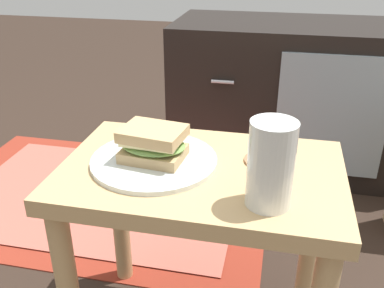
% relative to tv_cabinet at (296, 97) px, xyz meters
% --- Properties ---
extents(side_table, '(0.56, 0.36, 0.46)m').
position_rel_tv_cabinet_xyz_m(side_table, '(-0.20, -0.95, 0.08)').
color(side_table, tan).
rests_on(side_table, ground).
extents(tv_cabinet, '(0.96, 0.46, 0.58)m').
position_rel_tv_cabinet_xyz_m(tv_cabinet, '(0.00, 0.00, 0.00)').
color(tv_cabinet, black).
rests_on(tv_cabinet, ground).
extents(area_rug, '(1.22, 0.81, 0.01)m').
position_rel_tv_cabinet_xyz_m(area_rug, '(-0.67, -0.43, -0.29)').
color(area_rug, maroon).
rests_on(area_rug, ground).
extents(plate, '(0.26, 0.26, 0.01)m').
position_rel_tv_cabinet_xyz_m(plate, '(-0.30, -0.95, 0.17)').
color(plate, silver).
rests_on(plate, side_table).
extents(sandwich_front, '(0.14, 0.11, 0.07)m').
position_rel_tv_cabinet_xyz_m(sandwich_front, '(-0.30, -0.95, 0.21)').
color(sandwich_front, tan).
rests_on(sandwich_front, plate).
extents(beer_glass, '(0.08, 0.08, 0.15)m').
position_rel_tv_cabinet_xyz_m(beer_glass, '(-0.07, -1.05, 0.24)').
color(beer_glass, silver).
rests_on(beer_glass, side_table).
extents(coaster, '(0.09, 0.09, 0.01)m').
position_rel_tv_cabinet_xyz_m(coaster, '(-0.08, -0.90, 0.17)').
color(coaster, '#996B47').
rests_on(coaster, side_table).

